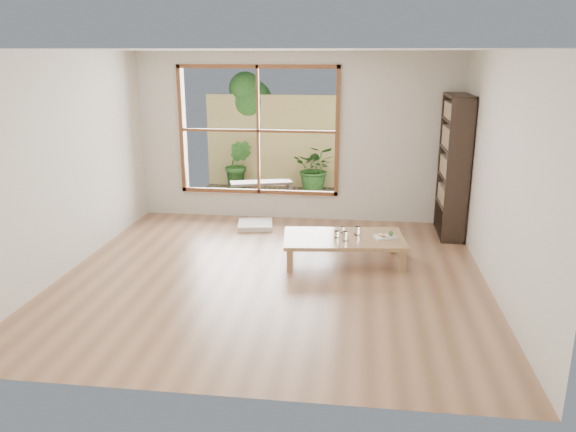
{
  "coord_description": "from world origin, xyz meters",
  "views": [
    {
      "loc": [
        0.98,
        -6.2,
        2.58
      ],
      "look_at": [
        0.09,
        0.67,
        0.55
      ],
      "focal_mm": 35.0,
      "sensor_mm": 36.0,
      "label": 1
    }
  ],
  "objects_px": {
    "bookshelf": "(454,167)",
    "low_table": "(344,240)",
    "garden_bench": "(261,185)",
    "food_tray": "(386,236)"
  },
  "relations": [
    {
      "from": "bookshelf",
      "to": "low_table",
      "type": "bearing_deg",
      "value": -138.24
    },
    {
      "from": "bookshelf",
      "to": "garden_bench",
      "type": "bearing_deg",
      "value": 153.98
    },
    {
      "from": "low_table",
      "to": "bookshelf",
      "type": "xyz_separation_m",
      "value": [
        1.5,
        1.34,
        0.72
      ]
    },
    {
      "from": "bookshelf",
      "to": "food_tray",
      "type": "xyz_separation_m",
      "value": [
        -0.97,
        -1.29,
        -0.66
      ]
    },
    {
      "from": "garden_bench",
      "to": "bookshelf",
      "type": "bearing_deg",
      "value": -44.02
    },
    {
      "from": "low_table",
      "to": "bookshelf",
      "type": "height_order",
      "value": "bookshelf"
    },
    {
      "from": "food_tray",
      "to": "bookshelf",
      "type": "bearing_deg",
      "value": 33.9
    },
    {
      "from": "bookshelf",
      "to": "garden_bench",
      "type": "relative_size",
      "value": 1.79
    },
    {
      "from": "low_table",
      "to": "garden_bench",
      "type": "distance_m",
      "value": 3.23
    },
    {
      "from": "food_tray",
      "to": "garden_bench",
      "type": "bearing_deg",
      "value": 107.74
    }
  ]
}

